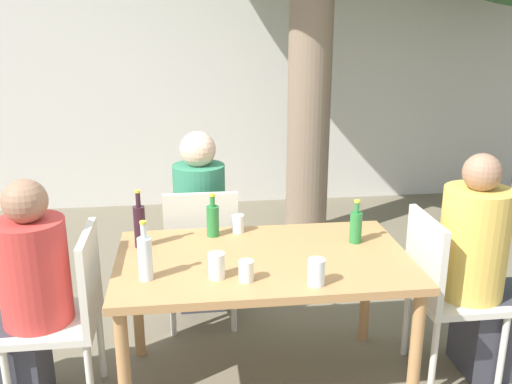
# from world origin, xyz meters

# --- Properties ---
(cafe_building_wall) EXTENTS (10.00, 0.08, 2.80)m
(cafe_building_wall) POSITION_xyz_m (0.00, 3.22, 1.40)
(cafe_building_wall) COLOR beige
(cafe_building_wall) RESTS_ON ground_plane
(dining_table_front) EXTENTS (1.48, 0.88, 0.76)m
(dining_table_front) POSITION_xyz_m (0.00, 0.00, 0.67)
(dining_table_front) COLOR #B27F4C
(dining_table_front) RESTS_ON ground_plane
(patio_chair_0) EXTENTS (0.44, 0.44, 0.93)m
(patio_chair_0) POSITION_xyz_m (-0.97, 0.00, 0.53)
(patio_chair_0) COLOR beige
(patio_chair_0) RESTS_ON ground_plane
(patio_chair_1) EXTENTS (0.44, 0.44, 0.93)m
(patio_chair_1) POSITION_xyz_m (0.97, 0.00, 0.53)
(patio_chair_1) COLOR beige
(patio_chair_1) RESTS_ON ground_plane
(patio_chair_2) EXTENTS (0.44, 0.44, 0.93)m
(patio_chair_2) POSITION_xyz_m (-0.30, 0.67, 0.53)
(patio_chair_2) COLOR beige
(patio_chair_2) RESTS_ON ground_plane
(person_seated_0) EXTENTS (0.57, 0.34, 1.20)m
(person_seated_0) POSITION_xyz_m (-1.21, -0.00, 0.54)
(person_seated_0) COLOR #383842
(person_seated_0) RESTS_ON ground_plane
(person_seated_1) EXTENTS (0.58, 0.35, 1.26)m
(person_seated_1) POSITION_xyz_m (1.20, -0.00, 0.57)
(person_seated_1) COLOR #383842
(person_seated_1) RESTS_ON ground_plane
(person_seated_2) EXTENTS (0.33, 0.56, 1.24)m
(person_seated_2) POSITION_xyz_m (-0.30, 0.91, 0.56)
(person_seated_2) COLOR #383842
(person_seated_2) RESTS_ON ground_plane
(green_bottle_0) EXTENTS (0.07, 0.07, 0.24)m
(green_bottle_0) POSITION_xyz_m (0.51, 0.13, 0.85)
(green_bottle_0) COLOR #287A38
(green_bottle_0) RESTS_ON dining_table_front
(water_bottle_1) EXTENTS (0.07, 0.07, 0.28)m
(water_bottle_1) POSITION_xyz_m (-0.57, -0.18, 0.87)
(water_bottle_1) COLOR silver
(water_bottle_1) RESTS_ON dining_table_front
(wine_bottle_2) EXTENTS (0.06, 0.06, 0.31)m
(wine_bottle_2) POSITION_xyz_m (-0.62, 0.21, 0.88)
(wine_bottle_2) COLOR #331923
(wine_bottle_2) RESTS_ON dining_table_front
(green_bottle_3) EXTENTS (0.07, 0.07, 0.24)m
(green_bottle_3) POSITION_xyz_m (-0.24, 0.32, 0.85)
(green_bottle_3) COLOR #287A38
(green_bottle_3) RESTS_ON dining_table_front
(drinking_glass_0) EXTENTS (0.07, 0.07, 0.10)m
(drinking_glass_0) POSITION_xyz_m (-0.09, 0.36, 0.81)
(drinking_glass_0) COLOR white
(drinking_glass_0) RESTS_ON dining_table_front
(drinking_glass_1) EXTENTS (0.08, 0.08, 0.12)m
(drinking_glass_1) POSITION_xyz_m (-0.25, -0.21, 0.82)
(drinking_glass_1) COLOR silver
(drinking_glass_1) RESTS_ON dining_table_front
(drinking_glass_2) EXTENTS (0.08, 0.08, 0.12)m
(drinking_glass_2) POSITION_xyz_m (0.19, -0.33, 0.82)
(drinking_glass_2) COLOR white
(drinking_glass_2) RESTS_ON dining_table_front
(drinking_glass_3) EXTENTS (0.07, 0.07, 0.10)m
(drinking_glass_3) POSITION_xyz_m (-0.11, -0.25, 0.81)
(drinking_glass_3) COLOR silver
(drinking_glass_3) RESTS_ON dining_table_front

